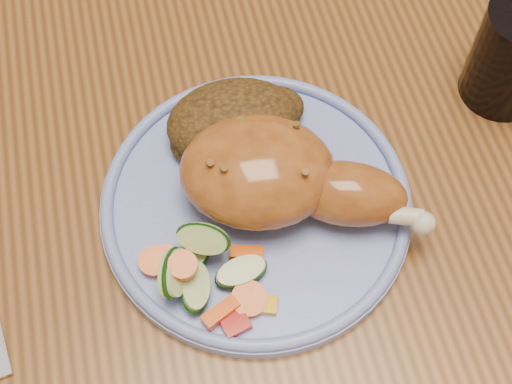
{
  "coord_description": "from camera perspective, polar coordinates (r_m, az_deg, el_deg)",
  "views": [
    {
      "loc": [
        -0.15,
        -0.31,
        1.26
      ],
      "look_at": [
        -0.09,
        -0.05,
        0.78
      ],
      "focal_mm": 50.0,
      "sensor_mm": 36.0,
      "label": 1
    }
  ],
  "objects": [
    {
      "name": "rice_pilaf",
      "position": [
        0.58,
        -1.68,
        5.7
      ],
      "size": [
        0.12,
        0.08,
        0.05
      ],
      "color": "#4E3313",
      "rests_on": "plate"
    },
    {
      "name": "chicken_leg",
      "position": [
        0.54,
        1.88,
        1.23
      ],
      "size": [
        0.19,
        0.14,
        0.06
      ],
      "color": "#A65A22",
      "rests_on": "plate"
    },
    {
      "name": "dining_table",
      "position": [
        0.68,
        6.04,
        0.57
      ],
      "size": [
        0.9,
        1.4,
        0.75
      ],
      "color": "brown",
      "rests_on": "ground"
    },
    {
      "name": "plate",
      "position": [
        0.57,
        0.0,
        -1.03
      ],
      "size": [
        0.25,
        0.25,
        0.01
      ],
      "primitive_type": "cylinder",
      "color": "#7588D4",
      "rests_on": "dining_table"
    },
    {
      "name": "ground",
      "position": [
        1.3,
        3.26,
        -14.03
      ],
      "size": [
        4.0,
        4.0,
        0.0
      ],
      "primitive_type": "plane",
      "color": "#53321C",
      "rests_on": "ground"
    },
    {
      "name": "plate_rim",
      "position": [
        0.56,
        0.0,
        -0.5
      ],
      "size": [
        0.24,
        0.24,
        0.01
      ],
      "primitive_type": "torus",
      "color": "#7588D4",
      "rests_on": "plate"
    },
    {
      "name": "vegetable_pile",
      "position": [
        0.52,
        -4.42,
        -6.28
      ],
      "size": [
        0.09,
        0.09,
        0.05
      ],
      "color": "#A50A05",
      "rests_on": "plate"
    }
  ]
}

